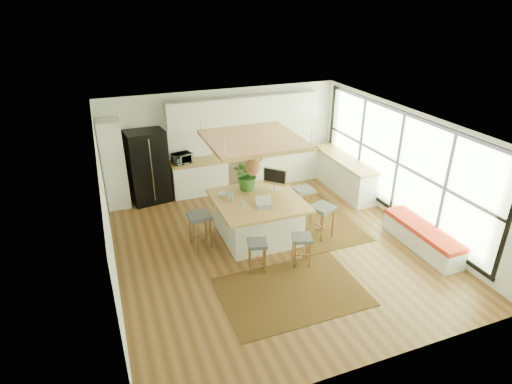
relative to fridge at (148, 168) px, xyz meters
name	(u,v)px	position (x,y,z in m)	size (l,w,h in m)	color
floor	(273,245)	(2.14, -3.19, -0.93)	(7.00, 7.00, 0.00)	brown
ceiling	(275,125)	(2.14, -3.19, 1.78)	(7.00, 7.00, 0.00)	white
wall_back	(224,139)	(2.14, 0.31, 0.42)	(6.50, 6.50, 0.00)	silver
wall_front	(376,293)	(2.14, -6.69, 0.42)	(6.50, 6.50, 0.00)	silver
wall_left	(107,217)	(-1.11, -3.19, 0.42)	(7.00, 7.00, 0.00)	silver
wall_right	(405,168)	(5.39, -3.19, 0.42)	(7.00, 7.00, 0.00)	silver
window_wall	(404,166)	(5.36, -3.19, 0.47)	(0.10, 6.20, 2.60)	black
pantry	(114,165)	(-0.81, -0.01, 0.20)	(0.55, 0.60, 2.25)	silver
back_counter_base	(247,171)	(2.69, -0.01, -0.49)	(4.20, 0.60, 0.88)	silver
back_counter_top	(247,155)	(2.69, -0.01, -0.03)	(4.24, 0.64, 0.05)	#9F7138
backsplash	(243,137)	(2.69, 0.29, 0.43)	(4.20, 0.02, 0.80)	white
upper_cabinets	(245,110)	(2.69, 0.13, 1.22)	(4.20, 0.34, 0.70)	silver
range	(238,170)	(2.44, -0.01, -0.43)	(0.76, 0.62, 1.00)	#A5A5AA
right_counter_base	(343,174)	(5.07, -1.19, -0.49)	(0.60, 2.50, 0.88)	silver
right_counter_top	(344,159)	(5.07, -1.19, -0.03)	(0.64, 2.54, 0.05)	#9F7138
window_bench	(422,237)	(5.09, -4.39, -0.68)	(0.52, 2.00, 0.50)	silver
ceiling_panel	(253,152)	(1.84, -2.79, 1.12)	(1.86, 1.86, 0.80)	#9F7138
rug_near	(292,291)	(1.86, -4.76, -0.92)	(2.60, 1.80, 0.01)	black
rug_right	(312,221)	(3.44, -2.54, -0.92)	(1.80, 2.60, 0.01)	black
fridge	(148,168)	(0.00, 0.00, 0.00)	(0.95, 0.74, 1.90)	black
island	(258,218)	(1.97, -2.71, -0.46)	(1.85, 1.85, 0.93)	#9F7138
stool_near_left	(257,254)	(1.51, -3.87, -0.57)	(0.38, 0.38, 0.64)	#43474A
stool_near_right	(301,249)	(2.40, -4.01, -0.57)	(0.38, 0.38, 0.65)	#43474A
stool_right_front	(322,222)	(3.30, -3.21, -0.57)	(0.45, 0.45, 0.77)	#43474A
stool_right_back	(303,202)	(3.37, -2.16, -0.57)	(0.42, 0.42, 0.72)	#43474A
stool_left_side	(200,232)	(0.68, -2.64, -0.57)	(0.46, 0.46, 0.78)	#43474A
laptop	(264,203)	(1.95, -3.13, 0.12)	(0.33, 0.35, 0.25)	#A5A5AA
monitor	(275,179)	(2.50, -2.38, 0.26)	(0.56, 0.20, 0.52)	#A5A5AA
microwave	(182,157)	(0.90, 0.00, 0.16)	(0.48, 0.27, 0.33)	#A5A5AA
island_plant	(247,177)	(1.94, -2.12, 0.29)	(0.66, 0.74, 0.58)	#1E4C19
island_bowl	(224,194)	(1.34, -2.26, 0.03)	(0.23, 0.23, 0.06)	silver
island_bottle_0	(232,197)	(1.42, -2.61, 0.10)	(0.07, 0.07, 0.19)	#379BDC
island_bottle_1	(243,201)	(1.57, -2.86, 0.10)	(0.07, 0.07, 0.19)	silver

